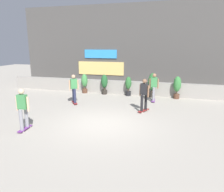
# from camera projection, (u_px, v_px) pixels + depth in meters

# --- Properties ---
(ground_plane) EXTENTS (48.00, 48.00, 0.00)m
(ground_plane) POSITION_uv_depth(u_px,v_px,m) (103.00, 124.00, 9.26)
(ground_plane) COLOR #A8A093
(planter_wall) EXTENTS (18.00, 0.40, 0.90)m
(planter_wall) POSITION_uv_depth(u_px,v_px,m) (129.00, 88.00, 14.78)
(planter_wall) COLOR gray
(planter_wall) RESTS_ON ground
(building_backdrop) EXTENTS (20.00, 2.08, 6.50)m
(building_backdrop) POSITION_uv_depth(u_px,v_px,m) (139.00, 46.00, 17.87)
(building_backdrop) COLOR #4C4947
(building_backdrop) RESTS_ON ground
(potted_plant_0) EXTENTS (0.44, 0.44, 1.35)m
(potted_plant_0) POSITION_uv_depth(u_px,v_px,m) (84.00, 82.00, 15.10)
(potted_plant_0) COLOR brown
(potted_plant_0) RESTS_ON ground
(potted_plant_1) EXTENTS (0.45, 0.45, 1.37)m
(potted_plant_1) POSITION_uv_depth(u_px,v_px,m) (104.00, 83.00, 14.71)
(potted_plant_1) COLOR #2D2823
(potted_plant_1) RESTS_ON ground
(potted_plant_2) EXTENTS (0.41, 0.41, 1.29)m
(potted_plant_2) POSITION_uv_depth(u_px,v_px,m) (128.00, 85.00, 14.29)
(potted_plant_2) COLOR black
(potted_plant_2) RESTS_ON ground
(potted_plant_3) EXTENTS (0.55, 0.55, 1.58)m
(potted_plant_3) POSITION_uv_depth(u_px,v_px,m) (152.00, 83.00, 13.83)
(potted_plant_3) COLOR #2D2823
(potted_plant_3) RESTS_ON ground
(potted_plant_4) EXTENTS (0.48, 0.48, 1.42)m
(potted_plant_4) POSITION_uv_depth(u_px,v_px,m) (177.00, 86.00, 13.45)
(potted_plant_4) COLOR brown
(potted_plant_4) RESTS_ON ground
(skater_mid_plaza) EXTENTS (0.53, 0.81, 1.70)m
(skater_mid_plaza) POSITION_uv_depth(u_px,v_px,m) (144.00, 94.00, 10.75)
(skater_mid_plaza) COLOR maroon
(skater_mid_plaza) RESTS_ON ground
(skater_far_right) EXTENTS (0.56, 0.81, 1.70)m
(skater_far_right) POSITION_uv_depth(u_px,v_px,m) (154.00, 86.00, 12.75)
(skater_far_right) COLOR #72338C
(skater_far_right) RESTS_ON ground
(skater_by_wall_left) EXTENTS (0.56, 0.81, 1.70)m
(skater_by_wall_left) POSITION_uv_depth(u_px,v_px,m) (23.00, 108.00, 8.38)
(skater_by_wall_left) COLOR #72338C
(skater_by_wall_left) RESTS_ON ground
(skater_far_left) EXTENTS (0.64, 0.76, 1.70)m
(skater_far_left) POSITION_uv_depth(u_px,v_px,m) (74.00, 88.00, 12.26)
(skater_far_left) COLOR maroon
(skater_far_left) RESTS_ON ground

